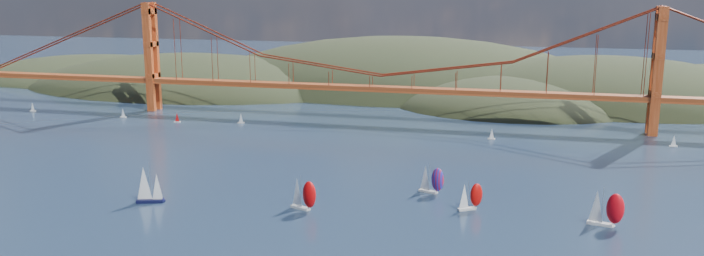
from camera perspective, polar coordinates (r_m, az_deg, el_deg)
name	(u,v)px	position (r m, az deg, el deg)	size (l,w,h in m)	color
headlands	(488,114)	(420.18, 11.20, 1.17)	(725.00, 225.00, 96.00)	black
bridge	(378,53)	(322.93, 2.19, 6.21)	(552.00, 12.00, 55.00)	brown
sloop_navy	(148,185)	(214.33, -16.60, -4.57)	(8.33, 5.94, 12.26)	black
racer_0	(303,194)	(199.88, -4.10, -5.47)	(9.05, 5.98, 10.12)	silver
racer_1	(470,196)	(202.35, 9.78, -5.59)	(7.64, 6.25, 8.75)	silver
racer_2	(605,208)	(198.47, 20.31, -6.25)	(9.60, 5.53, 10.75)	white
racer_rwb	(431,179)	(216.30, 6.59, -4.23)	(8.55, 5.45, 9.56)	silver
distant_boat_0	(33,107)	(387.90, -25.02, 1.61)	(3.00, 2.00, 4.70)	silver
distant_boat_1	(123,113)	(353.61, -18.50, 1.22)	(3.00, 2.00, 4.70)	silver
distant_boat_2	(177,117)	(334.15, -14.34, 0.87)	(3.00, 2.00, 4.70)	silver
distant_boat_3	(241,118)	(325.69, -9.22, 0.80)	(3.00, 2.00, 4.70)	silver
distant_boat_4	(674,141)	(304.24, 25.19, -0.98)	(3.00, 2.00, 4.70)	silver
distant_boat_8	(492,134)	(294.23, 11.54, -0.48)	(3.00, 2.00, 4.70)	silver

